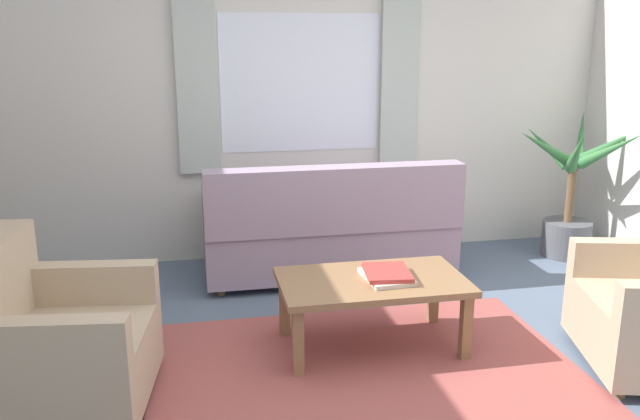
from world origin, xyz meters
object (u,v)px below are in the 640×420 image
at_px(couch, 329,231).
at_px(armchair_left, 52,343).
at_px(book_stack_on_table, 387,275).
at_px(coffee_table, 372,288).
at_px(potted_plant, 572,201).

distance_m(couch, armchair_left, 2.35).
height_order(armchair_left, book_stack_on_table, armchair_left).
height_order(coffee_table, potted_plant, potted_plant).
xyz_separation_m(coffee_table, book_stack_on_table, (0.08, -0.02, 0.08)).
relative_size(couch, book_stack_on_table, 5.41).
xyz_separation_m(armchair_left, coffee_table, (1.74, 0.33, 0.03)).
bearing_deg(armchair_left, potted_plant, -59.48).
relative_size(couch, armchair_left, 2.03).
distance_m(couch, coffee_table, 1.24).
relative_size(couch, potted_plant, 1.55).
relative_size(book_stack_on_table, potted_plant, 0.29).
xyz_separation_m(couch, armchair_left, (-1.74, -1.58, -0.01)).
relative_size(armchair_left, coffee_table, 0.85).
distance_m(armchair_left, coffee_table, 1.77).
height_order(couch, coffee_table, couch).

